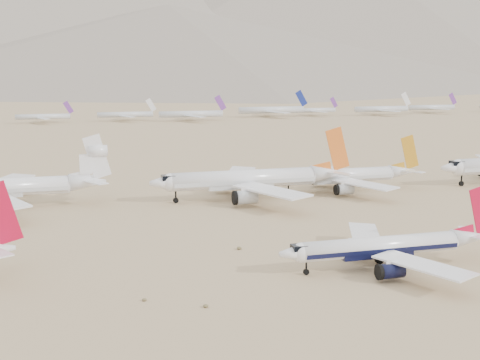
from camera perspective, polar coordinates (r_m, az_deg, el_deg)
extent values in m
plane|color=#987F58|center=(132.08, 14.58, -6.40)|extent=(7000.00, 7000.00, 0.00)
cylinder|color=white|center=(122.80, 11.87, -5.54)|extent=(30.08, 3.56, 3.56)
cube|color=black|center=(122.92, 11.86, -5.74)|extent=(29.47, 3.61, 0.80)
sphere|color=white|center=(116.68, 5.29, -6.19)|extent=(3.56, 3.56, 3.56)
cube|color=black|center=(116.22, 5.05, -5.75)|extent=(2.49, 2.31, 0.89)
cone|color=white|center=(132.29, 19.03, -4.65)|extent=(7.52, 3.56, 3.56)
cube|color=white|center=(115.32, 15.35, -7.03)|extent=(11.62, 18.30, 0.56)
cylinder|color=black|center=(116.43, 12.81, -7.58)|extent=(4.18, 2.56, 2.56)
cube|color=white|center=(133.04, 10.62, -4.58)|extent=(11.62, 18.30, 0.56)
cube|color=white|center=(135.75, 18.72, -4.07)|extent=(4.77, 6.24, 0.21)
cylinder|color=black|center=(128.99, 9.64, -5.75)|extent=(4.18, 2.56, 2.56)
cylinder|color=black|center=(118.02, 5.67, -7.81)|extent=(1.07, 0.44, 1.07)
cylinder|color=black|center=(122.22, 12.89, -7.29)|extent=(1.49, 0.89, 1.49)
cylinder|color=black|center=(126.39, 11.79, -6.67)|extent=(1.49, 0.89, 1.49)
cube|color=white|center=(125.16, -19.79, -4.82)|extent=(5.69, 7.44, 0.26)
cube|color=red|center=(119.81, -19.70, -2.67)|extent=(6.80, 0.34, 11.20)
sphere|color=white|center=(210.15, 18.15, 1.03)|extent=(4.99, 4.99, 4.99)
cube|color=black|center=(209.54, 18.00, 1.39)|extent=(3.49, 3.24, 1.25)
cylinder|color=black|center=(211.63, 18.36, -0.29)|extent=(1.50, 0.62, 1.50)
cylinder|color=white|center=(194.23, 8.44, 0.39)|extent=(32.91, 4.00, 4.00)
cube|color=silver|center=(194.31, 8.43, 0.24)|extent=(32.25, 4.06, 0.90)
sphere|color=white|center=(188.05, 3.87, 0.16)|extent=(4.00, 4.00, 4.00)
cube|color=black|center=(187.67, 3.70, 0.48)|extent=(2.80, 2.60, 1.00)
cone|color=white|center=(203.40, 13.66, 0.73)|extent=(8.23, 4.00, 4.00)
cube|color=white|center=(185.14, 10.63, -0.36)|extent=(12.71, 20.03, 0.62)
cube|color=white|center=(200.89, 14.60, 0.72)|extent=(5.22, 6.83, 0.24)
cylinder|color=silver|center=(186.63, 8.94, -0.79)|extent=(4.57, 2.88, 2.88)
cube|color=white|center=(205.81, 7.74, 0.74)|extent=(12.71, 20.03, 0.62)
cube|color=white|center=(207.37, 13.53, 1.04)|extent=(5.22, 6.83, 0.24)
cylinder|color=silver|center=(201.26, 6.99, 0.03)|extent=(4.57, 2.88, 2.88)
cube|color=orange|center=(203.74, 14.29, 2.33)|extent=(6.24, 0.32, 10.28)
cylinder|color=black|center=(189.11, 4.14, -1.02)|extent=(1.20, 0.50, 1.20)
cylinder|color=black|center=(192.96, 9.12, -0.83)|extent=(1.68, 1.00, 1.68)
cylinder|color=black|center=(197.95, 8.44, -0.54)|extent=(1.68, 1.00, 1.68)
cylinder|color=white|center=(180.63, 0.31, 0.10)|extent=(39.85, 4.87, 4.87)
cube|color=silver|center=(180.74, 0.31, -0.09)|extent=(39.05, 4.94, 1.10)
sphere|color=white|center=(176.12, -5.92, -0.20)|extent=(4.87, 4.87, 4.87)
cube|color=black|center=(175.77, -6.16, 0.21)|extent=(3.41, 3.17, 1.22)
cone|color=white|center=(188.93, 7.50, 0.56)|extent=(9.96, 4.87, 4.87)
cube|color=white|center=(168.52, 2.67, -0.92)|extent=(15.39, 24.25, 0.75)
cube|color=white|center=(185.47, 8.62, 0.55)|extent=(6.33, 8.27, 0.29)
cylinder|color=silver|center=(171.27, 0.54, -1.48)|extent=(5.53, 3.51, 3.51)
cube|color=white|center=(194.93, 0.01, 0.57)|extent=(15.39, 24.25, 0.75)
cube|color=white|center=(193.76, 7.48, 0.98)|extent=(6.33, 8.27, 0.29)
cylinder|color=silver|center=(189.94, -1.17, -0.35)|extent=(5.53, 3.51, 3.51)
cube|color=orange|center=(189.06, 8.31, 2.67)|extent=(7.55, 0.39, 12.44)
cylinder|color=black|center=(177.25, -5.50, -1.74)|extent=(1.46, 0.61, 1.46)
cylinder|color=black|center=(178.74, 1.13, -1.50)|extent=(2.05, 1.22, 2.05)
cylinder|color=black|center=(185.14, 0.51, -1.10)|extent=(2.05, 1.22, 2.05)
cone|color=white|center=(179.99, -12.88, -0.16)|extent=(9.66, 4.63, 4.63)
cube|color=white|center=(166.99, -19.76, -1.68)|extent=(14.92, 23.51, 0.72)
cube|color=white|center=(175.62, -12.19, -0.19)|extent=(6.13, 8.02, 0.28)
cube|color=white|center=(193.67, -19.29, -0.12)|extent=(14.92, 23.51, 0.72)
cube|color=white|center=(184.38, -12.39, 0.27)|extent=(6.13, 8.02, 0.28)
cube|color=white|center=(179.13, -12.11, 1.98)|extent=(7.32, 0.37, 12.06)
cylinder|color=white|center=(178.96, -12.04, 2.46)|extent=(4.83, 3.00, 3.00)
cylinder|color=black|center=(184.23, -19.81, -1.76)|extent=(1.94, 1.16, 1.94)
cylinder|color=silver|center=(432.44, -16.47, 5.21)|extent=(32.90, 3.25, 3.25)
cube|color=#72379A|center=(432.25, -14.44, 6.03)|extent=(6.55, 0.33, 8.25)
cube|color=silver|center=(423.98, -16.47, 5.06)|extent=(8.67, 15.15, 0.33)
cube|color=silver|center=(440.97, -16.46, 5.23)|extent=(8.67, 15.15, 0.33)
cylinder|color=silver|center=(436.53, -9.77, 5.53)|extent=(35.40, 3.50, 3.50)
cube|color=white|center=(438.29, -7.61, 6.38)|extent=(7.05, 0.35, 8.88)
cube|color=silver|center=(427.49, -9.62, 5.37)|extent=(9.33, 16.30, 0.35)
cube|color=silver|center=(445.65, -9.90, 5.54)|extent=(9.33, 16.30, 0.35)
cylinder|color=silver|center=(431.46, -4.20, 5.63)|extent=(41.33, 4.08, 4.08)
cube|color=#72379A|center=(435.43, -1.69, 6.60)|extent=(8.23, 0.41, 10.37)
cube|color=silver|center=(421.07, -3.89, 5.45)|extent=(10.89, 19.02, 0.41)
cube|color=silver|center=(441.95, -4.48, 5.65)|extent=(10.89, 19.02, 0.41)
cylinder|color=silver|center=(465.00, 2.71, 5.99)|extent=(46.66, 4.61, 4.61)
cube|color=navy|center=(472.06, 5.26, 6.96)|extent=(9.29, 0.46, 11.70)
cube|color=silver|center=(453.66, 3.20, 5.80)|extent=(12.29, 21.48, 0.46)
cube|color=silver|center=(476.47, 2.24, 6.00)|extent=(12.29, 21.48, 0.46)
cylinder|color=silver|center=(475.90, 6.34, 5.94)|extent=(31.81, 3.14, 3.14)
cube|color=#72379A|center=(481.47, 8.01, 6.58)|extent=(6.33, 0.31, 7.98)
cube|color=silver|center=(468.35, 6.73, 5.81)|extent=(8.38, 14.64, 0.31)
cube|color=silver|center=(483.53, 5.97, 5.95)|extent=(8.38, 14.64, 0.31)
cylinder|color=silver|center=(489.49, 11.98, 5.95)|extent=(40.89, 4.04, 4.04)
cube|color=white|center=(498.42, 13.98, 6.72)|extent=(8.14, 0.40, 10.26)
cube|color=silver|center=(480.24, 12.57, 5.78)|extent=(10.77, 18.82, 0.40)
cube|color=silver|center=(498.87, 11.41, 5.97)|extent=(10.77, 18.82, 0.40)
cylinder|color=silver|center=(520.00, 16.06, 5.98)|extent=(37.01, 3.66, 3.66)
cube|color=#72379A|center=(529.11, 17.70, 6.63)|extent=(7.37, 0.37, 9.28)
cube|color=silver|center=(511.96, 16.62, 5.83)|extent=(9.75, 17.04, 0.37)
cube|color=silver|center=(528.16, 15.50, 6.00)|extent=(9.75, 17.04, 0.37)
cone|color=slate|center=(1612.87, -6.78, 12.81)|extent=(1824.00, 1824.00, 240.00)
cone|color=slate|center=(1933.40, 7.51, 14.38)|extent=(2356.00, 2356.00, 380.00)
cone|color=slate|center=(1228.19, -6.11, 11.41)|extent=(1260.00, 1260.00, 140.00)
ellipsoid|color=brown|center=(102.74, -2.95, -10.68)|extent=(0.84, 0.84, 0.46)
ellipsoid|color=brown|center=(132.98, -0.07, -5.83)|extent=(0.98, 0.98, 0.54)
ellipsoid|color=brown|center=(106.31, -8.16, -10.07)|extent=(0.70, 0.70, 0.39)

